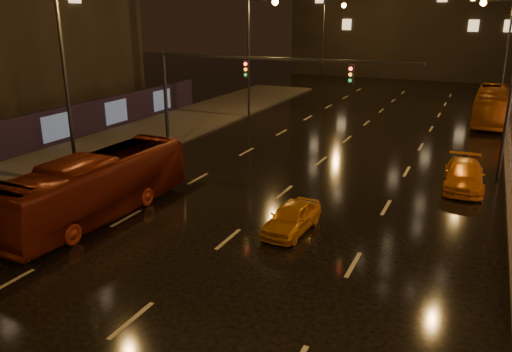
% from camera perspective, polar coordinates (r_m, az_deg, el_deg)
% --- Properties ---
extents(ground, '(140.00, 140.00, 0.00)m').
position_cam_1_polar(ground, '(28.42, 6.24, 0.68)').
color(ground, black).
rests_on(ground, ground).
extents(sidewalk_left, '(7.00, 70.00, 0.15)m').
position_cam_1_polar(sidewalk_left, '(31.38, -21.04, 1.37)').
color(sidewalk_left, '#38332D').
rests_on(sidewalk_left, ground).
extents(traffic_signal, '(15.31, 0.32, 6.20)m').
position_cam_1_polar(traffic_signal, '(29.34, -3.00, 10.79)').
color(traffic_signal, black).
rests_on(traffic_signal, ground).
extents(streetlight_right, '(2.64, 0.50, 10.00)m').
position_cam_1_polar(streetlight_right, '(8.04, 27.05, 1.49)').
color(streetlight_right, black).
rests_on(streetlight_right, ground).
extents(bus_red, '(2.51, 10.00, 2.77)m').
position_cam_1_polar(bus_red, '(22.47, -17.70, -1.13)').
color(bus_red, '#631C0E').
rests_on(bus_red, ground).
extents(bus_curb, '(2.56, 9.97, 2.76)m').
position_cam_1_polar(bus_curb, '(44.88, 25.30, 7.31)').
color(bus_curb, '#8D450E').
rests_on(bus_curb, ground).
extents(taxi_near, '(1.66, 3.64, 1.21)m').
position_cam_1_polar(taxi_near, '(20.27, 4.10, -4.74)').
color(taxi_near, '#C67612').
rests_on(taxi_near, ground).
extents(taxi_far, '(2.12, 4.72, 1.34)m').
position_cam_1_polar(taxi_far, '(27.33, 22.67, 0.11)').
color(taxi_far, '#BC6411').
rests_on(taxi_far, ground).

